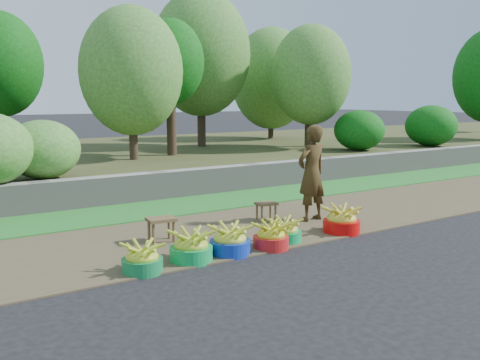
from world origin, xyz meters
TOP-DOWN VIEW (x-y plane):
  - ground_plane at (0.00, 0.00)m, footprint 120.00×120.00m
  - dirt_shoulder at (0.00, 1.25)m, footprint 80.00×2.50m
  - grass_verge at (0.00, 3.25)m, footprint 80.00×1.50m
  - retaining_wall at (0.00, 4.10)m, footprint 80.00×0.35m
  - earth_bank at (0.00, 9.00)m, footprint 80.00×10.00m
  - vegetation at (-0.33, 8.00)m, footprint 35.55×8.30m
  - basin_a at (-2.01, 0.19)m, footprint 0.47×0.47m
  - basin_b at (-1.35, 0.25)m, footprint 0.53×0.53m
  - basin_c at (-0.80, 0.24)m, footprint 0.52×0.52m
  - basin_d at (-0.20, 0.17)m, footprint 0.47×0.47m
  - basin_e at (0.14, 0.31)m, footprint 0.46×0.46m
  - basin_f at (1.16, 0.25)m, footprint 0.54×0.54m
  - stool_left at (-1.28, 1.23)m, footprint 0.41×0.33m
  - stool_right at (0.69, 1.50)m, footprint 0.36×0.29m
  - vendor_woman at (1.28, 1.08)m, footprint 0.59×0.42m

SIDE VIEW (x-z plane):
  - ground_plane at x=0.00m, z-range 0.00..0.00m
  - dirt_shoulder at x=0.00m, z-range 0.00..0.02m
  - grass_verge at x=0.00m, z-range 0.00..0.04m
  - basin_e at x=0.14m, z-range -0.02..0.32m
  - basin_a at x=-2.01m, z-range -0.02..0.33m
  - basin_d at x=-0.20m, z-range -0.02..0.33m
  - basin_c at x=-0.80m, z-range -0.02..0.37m
  - basin_b at x=-1.35m, z-range -0.02..0.37m
  - basin_f at x=1.16m, z-range -0.02..0.38m
  - stool_right at x=0.69m, z-range 0.10..0.39m
  - earth_bank at x=0.00m, z-range 0.00..0.50m
  - retaining_wall at x=0.00m, z-range 0.00..0.55m
  - stool_left at x=-1.28m, z-range 0.12..0.45m
  - vendor_woman at x=1.28m, z-range 0.02..1.55m
  - vegetation at x=-0.33m, z-range 0.32..4.94m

